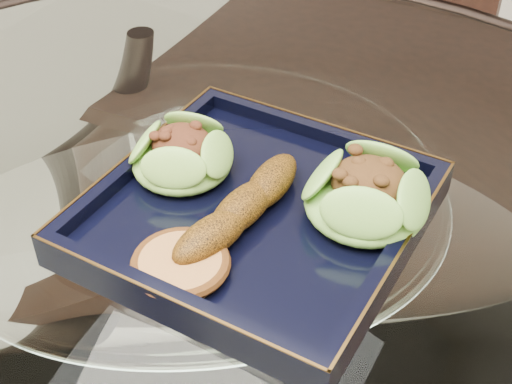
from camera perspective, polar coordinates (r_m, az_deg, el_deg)
The scene contains 7 objects.
dining_table at distance 0.76m, azimuth -3.84°, elevation -11.88°, with size 1.13×1.13×0.77m.
dining_chair at distance 1.18m, azimuth 6.35°, elevation 5.62°, with size 0.44×0.44×0.97m.
navy_plate at distance 0.64m, azimuth -0.00°, elevation -2.08°, with size 0.27×0.27×0.02m, color black.
lettuce_wrap_left at distance 0.66m, azimuth -5.97°, elevation 2.75°, with size 0.09×0.09×0.03m, color #5C8D28.
lettuce_wrap_right at distance 0.62m, azimuth 8.79°, elevation -0.48°, with size 0.11×0.11×0.04m, color #569B2D.
roasted_plantain at distance 0.61m, azimuth -1.10°, elevation -1.26°, with size 0.16×0.03×0.03m, color #693D0B.
crumb_patty at distance 0.57m, azimuth -6.05°, elevation -5.84°, with size 0.07×0.07×0.01m, color #B6773C.
Camera 1 is at (0.28, -0.39, 1.20)m, focal length 50.00 mm.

